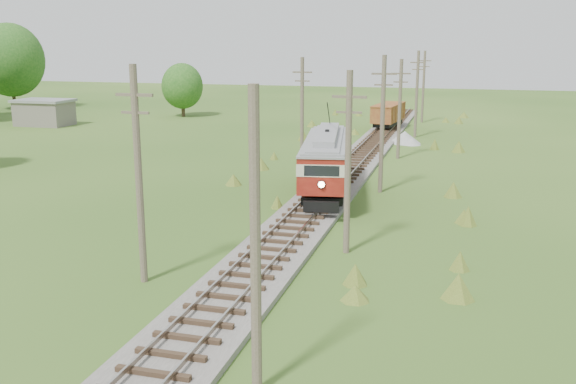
% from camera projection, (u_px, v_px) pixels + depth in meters
% --- Properties ---
extents(railbed_main, '(3.60, 96.00, 0.57)m').
position_uv_depth(railbed_main, '(341.00, 178.00, 46.48)').
color(railbed_main, '#605B54').
rests_on(railbed_main, ground).
extents(streetcar, '(4.78, 12.39, 5.60)m').
position_uv_depth(streetcar, '(327.00, 157.00, 41.04)').
color(streetcar, black).
rests_on(streetcar, ground).
extents(gondola, '(3.21, 7.50, 2.42)m').
position_uv_depth(gondola, '(388.00, 114.00, 72.04)').
color(gondola, black).
rests_on(gondola, ground).
extents(gravel_pile, '(3.27, 3.46, 1.19)m').
position_uv_depth(gravel_pile, '(406.00, 138.00, 63.09)').
color(gravel_pile, gray).
rests_on(gravel_pile, ground).
extents(utility_pole_r_1, '(0.30, 0.30, 8.80)m').
position_uv_depth(utility_pole_r_1, '(255.00, 246.00, 17.51)').
color(utility_pole_r_1, brown).
rests_on(utility_pole_r_1, ground).
extents(utility_pole_r_2, '(1.60, 0.30, 8.60)m').
position_uv_depth(utility_pole_r_2, '(348.00, 162.00, 29.65)').
color(utility_pole_r_2, brown).
rests_on(utility_pole_r_2, ground).
extents(utility_pole_r_3, '(1.60, 0.30, 9.00)m').
position_uv_depth(utility_pole_r_3, '(382.00, 123.00, 41.81)').
color(utility_pole_r_3, brown).
rests_on(utility_pole_r_3, ground).
extents(utility_pole_r_4, '(1.60, 0.30, 8.40)m').
position_uv_depth(utility_pole_r_4, '(400.00, 108.00, 54.13)').
color(utility_pole_r_4, brown).
rests_on(utility_pole_r_4, ground).
extents(utility_pole_r_5, '(1.60, 0.30, 8.90)m').
position_uv_depth(utility_pole_r_5, '(417.00, 93.00, 66.15)').
color(utility_pole_r_5, brown).
rests_on(utility_pole_r_5, ground).
extents(utility_pole_r_6, '(1.60, 0.30, 8.70)m').
position_uv_depth(utility_pole_r_6, '(423.00, 86.00, 78.42)').
color(utility_pole_r_6, brown).
rests_on(utility_pole_r_6, ground).
extents(utility_pole_l_a, '(1.60, 0.30, 9.00)m').
position_uv_depth(utility_pole_l_a, '(139.00, 174.00, 25.93)').
color(utility_pole_l_a, brown).
rests_on(utility_pole_l_a, ground).
extents(utility_pole_l_b, '(1.60, 0.30, 8.60)m').
position_uv_depth(utility_pole_l_b, '(302.00, 109.00, 52.30)').
color(utility_pole_l_b, brown).
rests_on(utility_pole_l_b, ground).
extents(tree_left_5, '(9.66, 9.66, 12.44)m').
position_uv_depth(tree_left_5, '(10.00, 60.00, 93.22)').
color(tree_left_5, '#38281C').
rests_on(tree_left_5, ground).
extents(tree_mid_a, '(5.46, 5.46, 7.03)m').
position_uv_depth(tree_mid_a, '(182.00, 86.00, 84.77)').
color(tree_mid_a, '#38281C').
rests_on(tree_mid_a, ground).
extents(shed, '(6.40, 4.40, 3.10)m').
position_uv_depth(shed, '(44.00, 112.00, 76.27)').
color(shed, slate).
rests_on(shed, ground).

